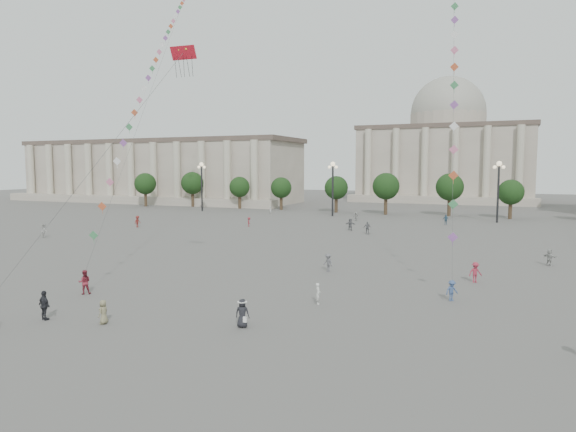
% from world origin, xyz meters
% --- Properties ---
extents(ground, '(360.00, 360.00, 0.00)m').
position_xyz_m(ground, '(0.00, 0.00, 0.00)').
color(ground, '#555250').
rests_on(ground, ground).
extents(hall_west, '(84.00, 26.22, 17.20)m').
position_xyz_m(hall_west, '(-75.00, 93.89, 8.43)').
color(hall_west, gray).
rests_on(hall_west, ground).
extents(hall_central, '(48.30, 34.30, 35.50)m').
position_xyz_m(hall_central, '(0.00, 129.22, 14.23)').
color(hall_central, gray).
rests_on(hall_central, ground).
extents(tree_row, '(137.12, 5.12, 8.00)m').
position_xyz_m(tree_row, '(0.00, 78.00, 5.39)').
color(tree_row, '#34251A').
rests_on(tree_row, ground).
extents(lamp_post_far_west, '(2.00, 0.90, 10.65)m').
position_xyz_m(lamp_post_far_west, '(-45.00, 70.00, 7.35)').
color(lamp_post_far_west, '#262628').
rests_on(lamp_post_far_west, ground).
extents(lamp_post_mid_west, '(2.00, 0.90, 10.65)m').
position_xyz_m(lamp_post_mid_west, '(-15.00, 70.00, 7.35)').
color(lamp_post_mid_west, '#262628').
rests_on(lamp_post_mid_west, ground).
extents(lamp_post_mid_east, '(2.00, 0.90, 10.65)m').
position_xyz_m(lamp_post_mid_east, '(15.00, 70.00, 7.35)').
color(lamp_post_mid_east, '#262628').
rests_on(lamp_post_mid_east, ground).
extents(person_crowd_0, '(1.08, 0.64, 1.72)m').
position_xyz_m(person_crowd_0, '(7.18, 62.77, 0.86)').
color(person_crowd_0, '#30516C').
rests_on(person_crowd_0, ground).
extents(person_crowd_1, '(1.14, 1.15, 1.88)m').
position_xyz_m(person_crowd_1, '(-41.68, 25.20, 0.94)').
color(person_crowd_1, '#B3B2AE').
rests_on(person_crowd_1, ground).
extents(person_crowd_2, '(0.80, 1.26, 1.86)m').
position_xyz_m(person_crowd_2, '(-37.84, 39.82, 0.93)').
color(person_crowd_2, maroon).
rests_on(person_crowd_2, ground).
extents(person_crowd_4, '(1.12, 1.47, 1.55)m').
position_xyz_m(person_crowd_4, '(-8.50, 63.61, 0.77)').
color(person_crowd_4, '#AEADAA').
rests_on(person_crowd_4, ground).
extents(person_crowd_6, '(1.27, 1.09, 1.70)m').
position_xyz_m(person_crowd_6, '(1.43, 18.46, 0.85)').
color(person_crowd_6, '#5E5D62').
rests_on(person_crowd_6, ground).
extents(person_crowd_7, '(1.47, 1.39, 1.66)m').
position_xyz_m(person_crowd_7, '(20.39, 29.71, 0.83)').
color(person_crowd_7, '#AFAEAA').
rests_on(person_crowd_7, ground).
extents(person_crowd_8, '(1.28, 1.12, 1.72)m').
position_xyz_m(person_crowd_8, '(14.14, 19.03, 0.86)').
color(person_crowd_8, '#9A2A3C').
rests_on(person_crowd_8, ground).
extents(person_crowd_10, '(0.73, 0.79, 1.80)m').
position_xyz_m(person_crowd_10, '(-27.51, 68.00, 0.90)').
color(person_crowd_10, '#B6B7B3').
rests_on(person_crowd_10, ground).
extents(person_crowd_12, '(1.71, 0.66, 1.81)m').
position_xyz_m(person_crowd_12, '(-5.38, 49.29, 0.90)').
color(person_crowd_12, '#5E5D62').
rests_on(person_crowd_12, ground).
extents(person_crowd_13, '(0.53, 0.64, 1.50)m').
position_xyz_m(person_crowd_13, '(4.36, 7.55, 0.75)').
color(person_crowd_13, silver).
rests_on(person_crowd_13, ground).
extents(person_crowd_16, '(1.11, 0.56, 1.82)m').
position_xyz_m(person_crowd_16, '(-1.90, 45.97, 0.91)').
color(person_crowd_16, slate).
rests_on(person_crowd_16, ground).
extents(person_crowd_17, '(1.02, 1.14, 1.53)m').
position_xyz_m(person_crowd_17, '(-21.83, 47.57, 0.76)').
color(person_crowd_17, maroon).
rests_on(person_crowd_17, ground).
extents(person_crowd_19, '(0.54, 0.77, 1.49)m').
position_xyz_m(person_crowd_19, '(-6.22, -1.93, 0.75)').
color(person_crowd_19, '#7A7454').
rests_on(person_crowd_19, ground).
extents(tourist_4, '(1.18, 0.69, 1.88)m').
position_xyz_m(tourist_4, '(-10.18, -2.78, 0.94)').
color(tourist_4, '#232328').
rests_on(tourist_4, ground).
extents(kite_flyer_0, '(1.13, 1.12, 1.84)m').
position_xyz_m(kite_flyer_0, '(-12.89, 3.30, 0.92)').
color(kite_flyer_0, maroon).
rests_on(kite_flyer_0, ground).
extents(kite_flyer_1, '(1.10, 1.07, 1.51)m').
position_xyz_m(kite_flyer_1, '(12.92, 12.11, 0.76)').
color(kite_flyer_1, '#38507F').
rests_on(kite_flyer_1, ground).
extents(hat_person, '(0.95, 0.72, 1.74)m').
position_xyz_m(hat_person, '(1.96, 0.78, 0.90)').
color(hat_person, black).
rests_on(hat_person, ground).
extents(dragon_kite, '(2.60, 8.35, 23.66)m').
position_xyz_m(dragon_kite, '(-8.14, 9.66, 17.87)').
color(dragon_kite, red).
rests_on(dragon_kite, ground).
extents(kite_train_west, '(25.36, 49.76, 69.30)m').
position_xyz_m(kite_train_west, '(-26.26, 30.20, 22.78)').
color(kite_train_west, '#3F3F3F').
rests_on(kite_train_west, ground).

